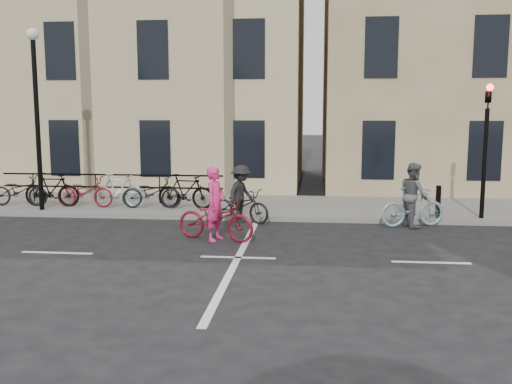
# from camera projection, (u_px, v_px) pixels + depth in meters

# --- Properties ---
(ground) EXTENTS (120.00, 120.00, 0.00)m
(ground) POSITION_uv_depth(u_px,v_px,m) (238.00, 258.00, 12.08)
(ground) COLOR black
(ground) RESTS_ON ground
(sidewalk) EXTENTS (46.00, 4.00, 0.15)m
(sidewalk) POSITION_uv_depth(u_px,v_px,m) (140.00, 205.00, 18.38)
(sidewalk) COLOR slate
(sidewalk) RESTS_ON ground
(building_east) EXTENTS (14.00, 10.00, 12.00)m
(building_east) POSITION_uv_depth(u_px,v_px,m) (499.00, 34.00, 23.10)
(building_east) COLOR #9C865E
(building_east) RESTS_ON sidewalk
(building_west) EXTENTS (20.00, 10.00, 10.00)m
(building_west) POSITION_uv_depth(u_px,v_px,m) (74.00, 63.00, 25.04)
(building_west) COLOR #CBBA89
(building_west) RESTS_ON sidewalk
(traffic_light) EXTENTS (0.18, 0.30, 3.90)m
(traffic_light) POSITION_uv_depth(u_px,v_px,m) (486.00, 134.00, 15.38)
(traffic_light) COLOR black
(traffic_light) RESTS_ON sidewalk
(lamp_post) EXTENTS (0.36, 0.36, 5.28)m
(lamp_post) POSITION_uv_depth(u_px,v_px,m) (36.00, 97.00, 16.56)
(lamp_post) COLOR black
(lamp_post) RESTS_ON sidewalk
(bollard_east) EXTENTS (0.14, 0.14, 0.90)m
(bollard_east) POSITION_uv_depth(u_px,v_px,m) (438.00, 202.00, 15.68)
(bollard_east) COLOR black
(bollard_east) RESTS_ON sidewalk
(parked_bikes) EXTENTS (7.25, 1.23, 1.05)m
(parked_bikes) POSITION_uv_depth(u_px,v_px,m) (101.00, 191.00, 17.44)
(parked_bikes) COLOR black
(parked_bikes) RESTS_ON sidewalk
(cyclist_pink) EXTENTS (2.11, 1.27, 1.77)m
(cyclist_pink) POSITION_uv_depth(u_px,v_px,m) (216.00, 215.00, 13.63)
(cyclist_pink) COLOR maroon
(cyclist_pink) RESTS_ON ground
(cyclist_grey) EXTENTS (1.85, 1.00, 1.73)m
(cyclist_grey) POSITION_uv_depth(u_px,v_px,m) (413.00, 201.00, 15.20)
(cyclist_grey) COLOR #8BACB6
(cyclist_grey) RESTS_ON ground
(cyclist_dark) EXTENTS (1.88, 1.36, 1.60)m
(cyclist_dark) POSITION_uv_depth(u_px,v_px,m) (241.00, 200.00, 15.85)
(cyclist_dark) COLOR black
(cyclist_dark) RESTS_ON ground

